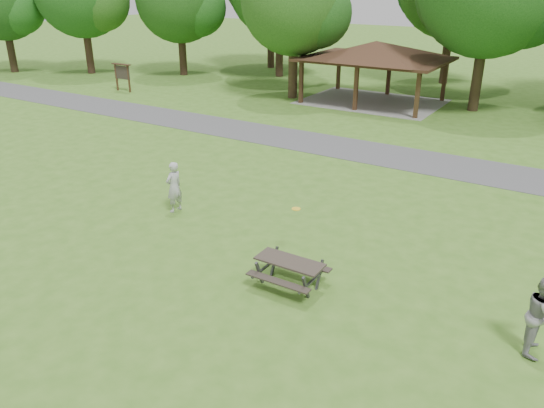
# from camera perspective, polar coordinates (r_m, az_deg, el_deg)

# --- Properties ---
(ground) EXTENTS (160.00, 160.00, 0.00)m
(ground) POSITION_cam_1_polar(r_m,az_deg,el_deg) (13.76, -12.67, -9.71)
(ground) COLOR #417020
(ground) RESTS_ON ground
(asphalt_path) EXTENTS (120.00, 3.20, 0.02)m
(asphalt_path) POSITION_cam_1_polar(r_m,az_deg,el_deg) (24.65, 10.49, 5.50)
(asphalt_path) COLOR #49494B
(asphalt_path) RESTS_ON ground
(pavilion) EXTENTS (8.60, 7.01, 3.76)m
(pavilion) POSITION_cam_1_polar(r_m,az_deg,el_deg) (34.57, 11.08, 15.69)
(pavilion) COLOR #321F12
(pavilion) RESTS_ON ground
(notice_board) EXTENTS (1.60, 0.30, 1.88)m
(notice_board) POSITION_cam_1_polar(r_m,az_deg,el_deg) (39.00, -15.83, 13.47)
(notice_board) COLOR #3B2315
(notice_board) RESTS_ON ground
(tree_row_b) EXTENTS (7.14, 6.80, 9.28)m
(tree_row_b) POSITION_cam_1_polar(r_m,az_deg,el_deg) (44.58, -9.84, 20.75)
(tree_row_b) COLOR black
(tree_row_b) RESTS_ON ground
(tree_row_d) EXTENTS (6.93, 6.60, 9.27)m
(tree_row_d) POSITION_cam_1_polar(r_m,az_deg,el_deg) (35.13, 2.52, 20.63)
(tree_row_d) COLOR #302215
(tree_row_d) RESTS_ON ground
(tree_flank_left) EXTENTS (6.72, 6.40, 8.93)m
(tree_flank_left) POSITION_cam_1_polar(r_m,az_deg,el_deg) (50.29, -26.98, 18.81)
(tree_flank_left) COLOR black
(tree_flank_left) RESTS_ON ground
(picnic_table_middle) EXTENTS (1.77, 1.44, 0.76)m
(picnic_table_middle) POSITION_cam_1_polar(r_m,az_deg,el_deg) (13.58, 1.90, -6.77)
(picnic_table_middle) COLOR #302923
(picnic_table_middle) RESTS_ON ground
(frisbee_in_flight) EXTENTS (0.30, 0.30, 0.02)m
(frisbee_in_flight) POSITION_cam_1_polar(r_m,az_deg,el_deg) (14.51, 2.61, -0.53)
(frisbee_in_flight) COLOR yellow
(frisbee_in_flight) RESTS_ON ground
(frisbee_thrower) EXTENTS (0.48, 0.68, 1.75)m
(frisbee_thrower) POSITION_cam_1_polar(r_m,az_deg,el_deg) (18.05, -10.50, 1.81)
(frisbee_thrower) COLOR #ADADB0
(frisbee_thrower) RESTS_ON ground
(frisbee_catcher) EXTENTS (0.72, 0.90, 1.79)m
(frisbee_catcher) POSITION_cam_1_polar(r_m,az_deg,el_deg) (12.54, 27.11, -10.65)
(frisbee_catcher) COLOR gray
(frisbee_catcher) RESTS_ON ground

